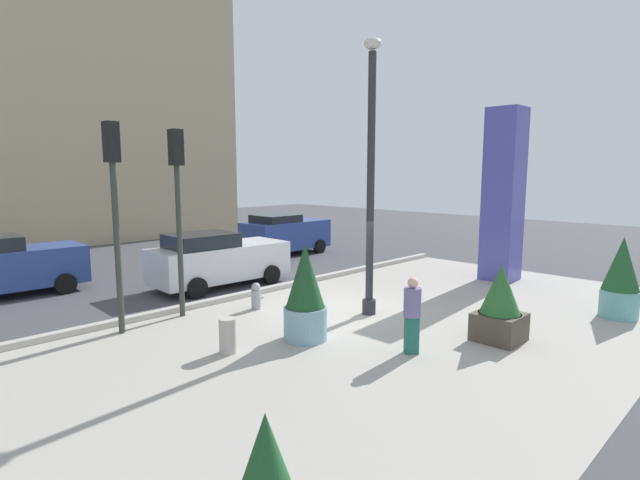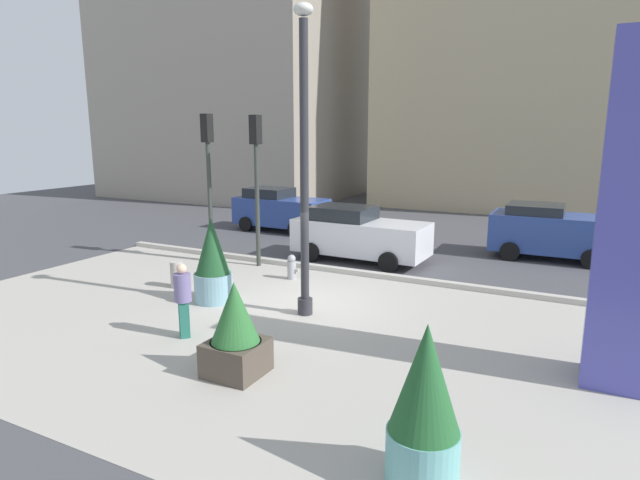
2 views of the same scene
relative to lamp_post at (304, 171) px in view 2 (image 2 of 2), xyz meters
name	(u,v)px [view 2 (image 2 of 2)]	position (x,y,z in m)	size (l,w,h in m)	color
ground_plane	(365,268)	(-0.37, 4.69, -3.44)	(60.00, 60.00, 0.00)	#47474C
plaza_pavement	(262,329)	(-0.37, -1.31, -3.44)	(18.00, 10.00, 0.02)	#ADA89E
curb_strip	(354,272)	(-0.37, 3.81, -3.36)	(18.00, 0.24, 0.16)	#B7B2A8
lamp_post	(304,171)	(0.00, 0.00, 0.00)	(0.44, 0.44, 7.05)	#2D2D33
art_pillar_blue	(633,217)	(6.54, -0.60, -0.48)	(1.10, 1.10, 5.92)	#4C4CAD
potted_plant_by_pillar	(424,408)	(4.31, -4.82, -2.40)	(0.92, 0.92, 2.13)	#6BB2B2
potted_plant_near_left	(235,331)	(0.43, -3.38, -2.62)	(0.98, 0.98, 1.75)	#4C4238
potted_plant_near_right	(213,263)	(-2.56, -0.24, -2.40)	(0.98, 0.98, 2.20)	#7AA8B7
fire_hydrant	(292,267)	(-1.83, 2.51, -3.07)	(0.36, 0.26, 0.75)	#99999E
concrete_bollard	(177,275)	(-4.28, 0.31, -3.06)	(0.36, 0.36, 0.75)	#B2ADA3
traffic_light_corner	(256,167)	(-3.59, 3.39, -0.21)	(0.28, 0.42, 4.82)	#333833
traffic_light_far_side	(209,165)	(-5.30, 3.15, -0.18)	(0.28, 0.42, 4.87)	#333833
car_passing_lane	(551,231)	(4.80, 8.84, -2.49)	(4.04, 2.14, 1.86)	#2D4793
car_intersection	(280,209)	(-6.23, 9.05, -2.51)	(4.16, 2.10, 1.86)	#2D4793
car_curb_east	(358,234)	(-1.01, 5.59, -2.53)	(4.58, 2.18, 1.82)	silver
pedestrian_crossing	(183,297)	(-1.61, -2.43, -2.54)	(0.51, 0.51, 1.62)	#236656
highrise_across_street	(518,44)	(1.46, 22.30, 5.64)	(14.24, 9.08, 18.15)	tan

